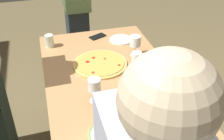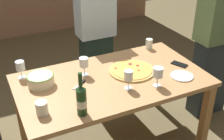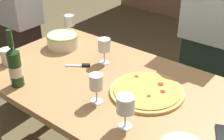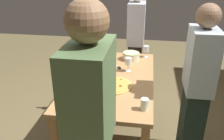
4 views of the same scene
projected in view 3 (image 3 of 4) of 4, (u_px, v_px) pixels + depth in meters
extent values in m
cube|color=tan|center=(112.00, 86.00, 1.71)|extent=(1.60, 0.90, 0.04)
cube|color=#B8814A|center=(72.00, 74.00, 2.57)|extent=(0.07, 0.07, 0.71)
cylinder|color=#E4BA65|center=(147.00, 92.00, 1.61)|extent=(0.40, 0.40, 0.02)
cylinder|color=gold|center=(147.00, 90.00, 1.61)|extent=(0.36, 0.36, 0.01)
cylinder|color=#A73817|center=(122.00, 95.00, 1.56)|extent=(0.02, 0.02, 0.00)
cylinder|color=#B33F19|center=(149.00, 96.00, 1.55)|extent=(0.02, 0.02, 0.00)
cylinder|color=#A03726|center=(136.00, 76.00, 1.72)|extent=(0.02, 0.02, 0.00)
cylinder|color=#B32720|center=(161.00, 84.00, 1.65)|extent=(0.03, 0.03, 0.00)
cylinder|color=#B2261B|center=(163.00, 92.00, 1.59)|extent=(0.03, 0.03, 0.00)
cylinder|color=beige|center=(63.00, 41.00, 2.10)|extent=(0.22, 0.22, 0.09)
torus|color=#8FBA5E|center=(62.00, 35.00, 2.08)|extent=(0.22, 0.22, 0.01)
cylinder|color=#1E401C|center=(16.00, 69.00, 1.64)|extent=(0.07, 0.07, 0.20)
cone|color=#1E401C|center=(12.00, 50.00, 1.58)|extent=(0.07, 0.07, 0.03)
cylinder|color=#1E401C|center=(10.00, 39.00, 1.55)|extent=(0.03, 0.03, 0.10)
cylinder|color=silver|center=(16.00, 71.00, 1.64)|extent=(0.07, 0.07, 0.06)
cylinder|color=white|center=(70.00, 34.00, 2.31)|extent=(0.07, 0.07, 0.00)
cylinder|color=white|center=(70.00, 30.00, 2.29)|extent=(0.01, 0.01, 0.07)
cylinder|color=white|center=(69.00, 20.00, 2.25)|extent=(0.08, 0.08, 0.08)
cylinder|color=maroon|center=(70.00, 23.00, 2.27)|extent=(0.07, 0.07, 0.03)
cylinder|color=white|center=(125.00, 126.00, 1.38)|extent=(0.07, 0.07, 0.00)
cylinder|color=white|center=(125.00, 119.00, 1.35)|extent=(0.01, 0.01, 0.08)
cylinder|color=white|center=(126.00, 104.00, 1.31)|extent=(0.08, 0.08, 0.08)
cylinder|color=white|center=(97.00, 101.00, 1.55)|extent=(0.07, 0.07, 0.00)
cylinder|color=white|center=(97.00, 95.00, 1.53)|extent=(0.01, 0.01, 0.08)
cylinder|color=white|center=(96.00, 82.00, 1.49)|extent=(0.07, 0.07, 0.08)
cylinder|color=maroon|center=(96.00, 86.00, 1.50)|extent=(0.06, 0.06, 0.03)
cylinder|color=white|center=(104.00, 62.00, 1.91)|extent=(0.07, 0.07, 0.00)
cylinder|color=white|center=(104.00, 56.00, 1.89)|extent=(0.01, 0.01, 0.08)
cylinder|color=white|center=(104.00, 45.00, 1.85)|extent=(0.08, 0.08, 0.08)
cylinder|color=maroon|center=(104.00, 48.00, 1.87)|extent=(0.07, 0.07, 0.03)
cylinder|color=white|center=(8.00, 56.00, 1.88)|extent=(0.09, 0.09, 0.10)
cube|color=black|center=(224.00, 136.00, 1.31)|extent=(0.12, 0.16, 0.01)
cube|color=silver|center=(74.00, 66.00, 1.87)|extent=(0.10, 0.08, 0.01)
cube|color=black|center=(86.00, 65.00, 1.87)|extent=(0.05, 0.05, 0.02)
cube|color=#1C2D27|center=(202.00, 85.00, 2.35)|extent=(0.33, 0.20, 0.79)
cube|color=#352826|center=(23.00, 65.00, 2.61)|extent=(0.35, 0.20, 0.80)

